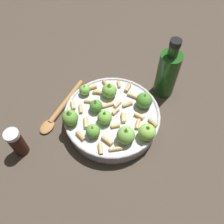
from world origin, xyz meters
name	(u,v)px	position (x,y,z in m)	size (l,w,h in m)	color
ground_plane	(112,123)	(0.00, 0.00, 0.00)	(2.40, 2.40, 0.00)	#42382D
cooking_pan	(112,117)	(0.00, 0.00, 0.03)	(0.27, 0.27, 0.11)	#B7B7BC
pepper_shaker	(17,143)	(-0.18, -0.19, 0.05)	(0.04, 0.04, 0.10)	#33140F
olive_oil_bottle	(167,73)	(0.09, 0.18, 0.08)	(0.06, 0.06, 0.20)	#1E4C19
wooden_spoon	(61,109)	(-0.16, -0.03, 0.01)	(0.04, 0.22, 0.02)	#9E703D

